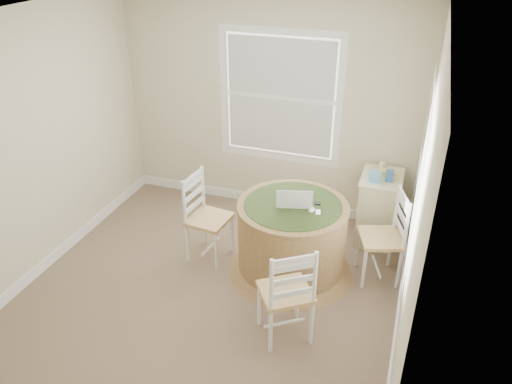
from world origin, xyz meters
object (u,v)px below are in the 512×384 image
(round_table, at_px, (292,236))
(laptop, at_px, (294,202))
(chair_left, at_px, (209,219))
(corner_chest, at_px, (378,208))
(chair_right, at_px, (381,238))
(chair_near, at_px, (286,292))

(round_table, relative_size, laptop, 3.10)
(chair_left, distance_m, corner_chest, 1.90)
(round_table, relative_size, corner_chest, 1.62)
(round_table, bearing_deg, laptop, 33.51)
(corner_chest, bearing_deg, round_table, -130.45)
(round_table, xyz_separation_m, chair_right, (0.86, 0.19, 0.04))
(chair_left, bearing_deg, laptop, -80.88)
(chair_left, bearing_deg, chair_near, -122.19)
(laptop, bearing_deg, chair_near, 85.62)
(laptop, xyz_separation_m, corner_chest, (0.75, 0.90, -0.43))
(chair_near, height_order, laptop, laptop)
(chair_near, xyz_separation_m, laptop, (-0.18, 0.91, 0.35))
(round_table, height_order, chair_left, chair_left)
(round_table, xyz_separation_m, corner_chest, (0.76, 0.91, -0.03))
(chair_left, distance_m, laptop, 0.97)
(round_table, distance_m, chair_right, 0.88)
(chair_left, relative_size, chair_near, 1.00)
(chair_right, bearing_deg, chair_left, -101.56)
(round_table, xyz_separation_m, laptop, (0.01, 0.01, 0.39))
(chair_right, bearing_deg, corner_chest, 169.15)
(chair_left, distance_m, chair_right, 1.77)
(round_table, distance_m, chair_left, 0.89)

